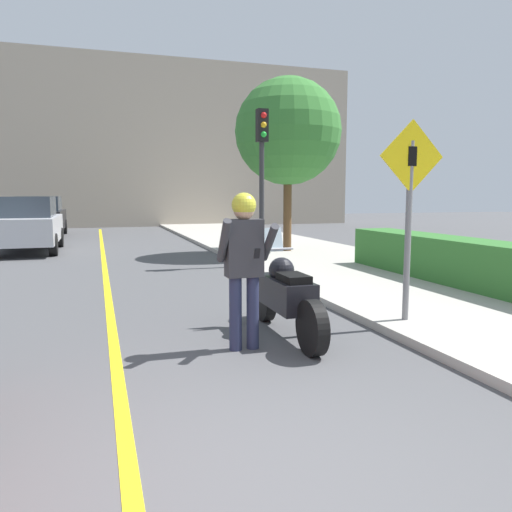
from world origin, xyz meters
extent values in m
plane|color=#4C4C4F|center=(0.00, 0.00, 0.00)|extent=(80.00, 80.00, 0.00)
cube|color=#ADA89E|center=(4.80, 4.00, 0.06)|extent=(4.40, 44.00, 0.11)
cube|color=yellow|center=(-0.60, 6.00, 0.00)|extent=(0.12, 36.00, 0.01)
cube|color=#B2A38E|center=(0.00, 26.00, 4.58)|extent=(28.00, 1.20, 9.16)
cylinder|color=black|center=(1.42, 2.22, 0.31)|extent=(0.14, 0.61, 0.61)
cylinder|color=black|center=(1.42, 3.80, 0.31)|extent=(0.14, 0.61, 0.61)
cube|color=black|center=(1.42, 3.01, 0.54)|extent=(0.40, 1.09, 0.36)
sphere|color=black|center=(1.42, 3.16, 0.80)|extent=(0.32, 0.32, 0.32)
cube|color=black|center=(1.42, 2.76, 0.76)|extent=(0.28, 0.48, 0.10)
cylinder|color=silver|center=(1.42, 3.56, 1.02)|extent=(0.62, 0.03, 0.03)
cube|color=silver|center=(1.42, 3.63, 1.14)|extent=(0.36, 0.12, 0.31)
cylinder|color=#282D4C|center=(0.69, 2.66, 0.41)|extent=(0.14, 0.14, 0.83)
cylinder|color=#282D4C|center=(0.89, 2.66, 0.41)|extent=(0.14, 0.14, 0.83)
cube|color=#333338|center=(0.79, 2.66, 1.14)|extent=(0.40, 0.22, 0.63)
cylinder|color=#333338|center=(0.54, 2.56, 1.24)|extent=(0.09, 0.38, 0.49)
cylinder|color=#333338|center=(1.04, 2.54, 1.21)|extent=(0.09, 0.44, 0.44)
sphere|color=tan|center=(0.79, 2.66, 1.56)|extent=(0.23, 0.23, 0.23)
sphere|color=gold|center=(0.79, 2.66, 1.61)|extent=(0.27, 0.27, 0.27)
cube|color=black|center=(0.85, 2.38, 1.11)|extent=(0.06, 0.05, 0.11)
cylinder|color=slate|center=(3.05, 2.89, 1.25)|extent=(0.08, 0.08, 2.28)
cube|color=yellow|center=(3.05, 2.87, 2.20)|extent=(0.91, 0.02, 0.91)
cube|color=black|center=(3.05, 2.86, 2.20)|extent=(0.12, 0.01, 0.24)
cylinder|color=#2D2D30|center=(3.07, 8.90, 1.92)|extent=(0.12, 0.12, 3.63)
cube|color=black|center=(3.07, 8.88, 3.36)|extent=(0.26, 0.22, 0.76)
sphere|color=red|center=(3.07, 8.76, 3.58)|extent=(0.14, 0.14, 0.14)
sphere|color=gold|center=(3.07, 8.76, 3.36)|extent=(0.14, 0.14, 0.14)
sphere|color=green|center=(3.07, 8.76, 3.14)|extent=(0.14, 0.14, 0.14)
cube|color=#33702D|center=(5.60, 5.19, 0.52)|extent=(0.90, 5.73, 0.82)
cylinder|color=brown|center=(4.55, 10.99, 1.29)|extent=(0.24, 0.24, 2.35)
sphere|color=#387A33|center=(4.55, 10.99, 3.52)|extent=(3.03, 3.03, 3.03)
cylinder|color=black|center=(-3.60, 15.25, 0.32)|extent=(0.22, 0.64, 0.64)
cylinder|color=black|center=(-1.94, 15.25, 0.32)|extent=(0.22, 0.64, 0.64)
cylinder|color=black|center=(-1.94, 12.65, 0.32)|extent=(0.22, 0.64, 0.64)
cube|color=silver|center=(-2.77, 13.95, 0.70)|extent=(1.80, 4.20, 0.76)
cube|color=#38424C|center=(-2.77, 13.78, 1.38)|extent=(1.58, 2.18, 0.60)
cylinder|color=black|center=(-3.80, 21.30, 0.32)|extent=(0.22, 0.64, 0.64)
cylinder|color=black|center=(-2.14, 21.30, 0.32)|extent=(0.22, 0.64, 0.64)
cylinder|color=black|center=(-3.80, 18.69, 0.32)|extent=(0.22, 0.64, 0.64)
cylinder|color=black|center=(-2.14, 18.69, 0.32)|extent=(0.22, 0.64, 0.64)
cube|color=black|center=(-2.97, 20.00, 0.70)|extent=(1.80, 4.20, 0.76)
cube|color=#38424C|center=(-2.97, 19.83, 1.38)|extent=(1.58, 2.18, 0.60)
camera|label=1|loc=(-0.73, -2.56, 1.72)|focal=35.00mm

